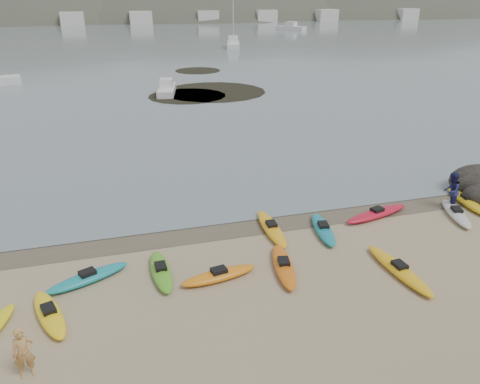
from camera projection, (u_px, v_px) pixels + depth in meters
name	position (u px, v px, depth m)	size (l,w,h in m)	color
ground	(240.00, 222.00, 21.24)	(600.00, 600.00, 0.00)	tan
wet_sand	(242.00, 225.00, 20.98)	(60.00, 60.00, 0.00)	brown
water	(106.00, 9.00, 286.50)	(1200.00, 1200.00, 0.00)	slate
kayaks	(279.00, 252.00, 18.48)	(22.64, 8.30, 0.34)	teal
person_west	(24.00, 353.00, 12.47)	(0.56, 0.37, 1.55)	tan
person_east	(451.00, 191.00, 22.23)	(0.90, 0.70, 1.85)	navy
kelp_mats	(203.00, 89.00, 50.52)	(12.38, 22.92, 0.04)	black
moored_boats	(151.00, 43.00, 90.02)	(89.55, 85.28, 1.21)	silver
far_hills	(206.00, 54.00, 208.92)	(550.00, 135.00, 80.00)	#384235
far_town	(135.00, 18.00, 150.17)	(199.00, 5.00, 4.00)	beige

